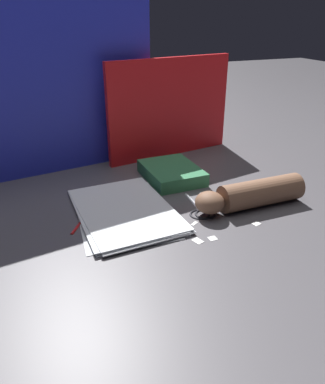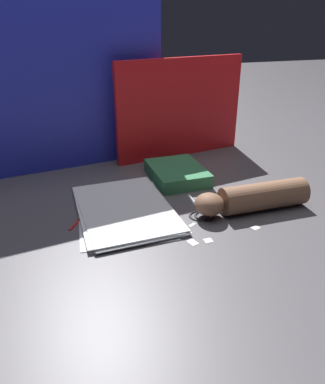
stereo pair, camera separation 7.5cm
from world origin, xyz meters
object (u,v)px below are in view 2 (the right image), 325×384
hand_forearm (253,198)px  book_closed (177,173)px  paper_stack (124,209)px  scissors (201,211)px

hand_forearm → book_closed: bearing=116.1°
paper_stack → hand_forearm: size_ratio=1.15×
scissors → hand_forearm: hand_forearm is taller
paper_stack → book_closed: (0.22, 0.17, 0.01)m
book_closed → hand_forearm: 0.30m
hand_forearm → scissors: bearing=168.9°
paper_stack → book_closed: 0.28m
paper_stack → hand_forearm: bearing=-15.6°
scissors → book_closed: bearing=87.1°
book_closed → scissors: book_closed is taller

